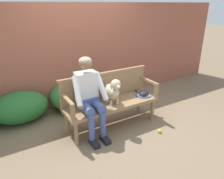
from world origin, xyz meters
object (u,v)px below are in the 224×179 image
(dog_on_bench, at_px, (113,91))
(tennis_racket, at_px, (143,95))
(tennis_ball, at_px, (160,131))
(baseball_glove, at_px, (144,93))
(garden_bench, at_px, (112,105))
(person_seated, at_px, (89,94))

(dog_on_bench, bearing_deg, tennis_racket, 0.72)
(dog_on_bench, distance_m, tennis_racket, 0.72)
(dog_on_bench, xyz_separation_m, tennis_ball, (0.60, -0.61, -0.68))
(tennis_racket, height_order, baseball_glove, baseball_glove)
(garden_bench, xyz_separation_m, dog_on_bench, (-0.00, -0.03, 0.30))
(tennis_racket, bearing_deg, tennis_ball, -97.70)
(tennis_racket, xyz_separation_m, tennis_ball, (-0.08, -0.62, -0.45))
(baseball_glove, bearing_deg, dog_on_bench, 145.04)
(garden_bench, relative_size, tennis_ball, 26.04)
(garden_bench, relative_size, tennis_racket, 3.06)
(garden_bench, bearing_deg, person_seated, -177.59)
(person_seated, distance_m, baseball_glove, 1.16)
(person_seated, distance_m, dog_on_bench, 0.45)
(dog_on_bench, distance_m, baseball_glove, 0.72)
(person_seated, distance_m, tennis_ball, 1.40)
(baseball_glove, relative_size, tennis_ball, 3.33)
(garden_bench, height_order, dog_on_bench, dog_on_bench)
(person_seated, height_order, baseball_glove, person_seated)
(dog_on_bench, xyz_separation_m, baseball_glove, (0.69, -0.01, -0.19))
(tennis_racket, bearing_deg, person_seated, -179.90)
(baseball_glove, bearing_deg, tennis_racket, 87.81)
(tennis_racket, bearing_deg, garden_bench, 178.56)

